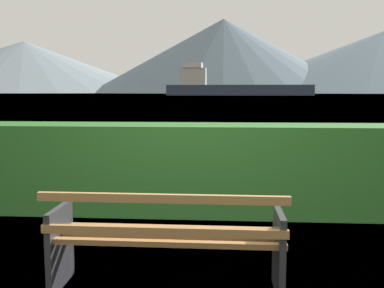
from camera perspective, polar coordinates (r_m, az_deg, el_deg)
ground_plane at (r=3.86m, az=-3.13°, el=-18.05°), size 1400.00×1400.00×0.00m
water_surface at (r=309.65m, az=4.00°, el=6.45°), size 620.00×620.00×0.00m
park_bench at (r=3.64m, az=-3.31°, el=-12.28°), size 1.88×0.58×0.87m
hedge_row at (r=5.98m, az=-0.29°, el=-3.12°), size 9.46×0.89×1.18m
cargo_ship_large at (r=193.96m, az=4.65°, el=7.43°), size 63.05×10.12×14.12m
distant_hills at (r=565.82m, az=2.43°, el=10.50°), size 850.43×428.46×89.51m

